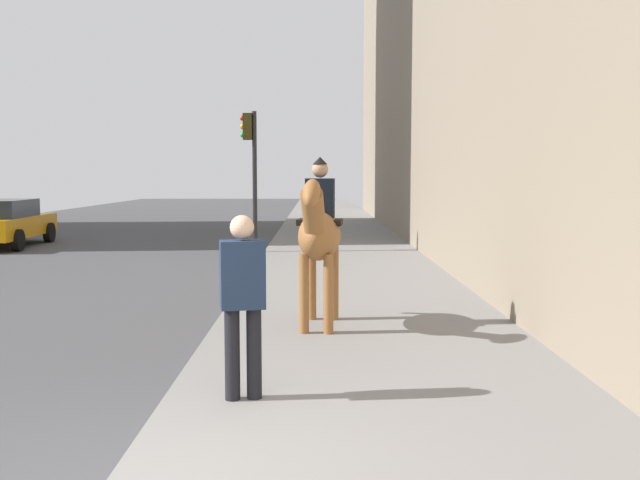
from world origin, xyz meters
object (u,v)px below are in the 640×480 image
(car_near_lane, at_px, (4,222))
(mounted_horse_near, at_px, (319,233))
(traffic_light_near_curb, at_px, (251,160))
(pedestrian_greeting, at_px, (243,294))

(car_near_lane, bearing_deg, mounted_horse_near, -144.22)
(mounted_horse_near, bearing_deg, traffic_light_near_curb, -163.45)
(mounted_horse_near, height_order, pedestrian_greeting, mounted_horse_near)
(pedestrian_greeting, height_order, car_near_lane, pedestrian_greeting)
(mounted_horse_near, relative_size, traffic_light_near_curb, 0.60)
(pedestrian_greeting, relative_size, car_near_lane, 0.38)
(mounted_horse_near, distance_m, car_near_lane, 15.25)
(pedestrian_greeting, distance_m, traffic_light_near_curb, 12.70)
(traffic_light_near_curb, bearing_deg, car_near_lane, 72.56)
(pedestrian_greeting, bearing_deg, mounted_horse_near, -24.04)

